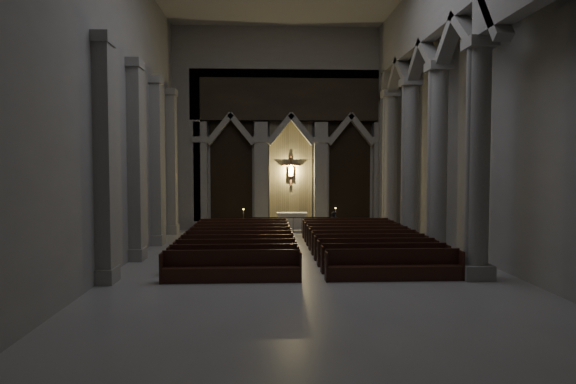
% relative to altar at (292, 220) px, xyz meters
% --- Properties ---
extents(room, '(24.00, 24.10, 12.00)m').
position_rel_altar_xyz_m(room, '(-0.00, -10.55, 6.99)').
color(room, '#9B9993').
rests_on(room, ground).
extents(sanctuary_wall, '(14.00, 0.77, 12.00)m').
position_rel_altar_xyz_m(sanctuary_wall, '(-0.00, 0.98, 6.01)').
color(sanctuary_wall, gray).
rests_on(sanctuary_wall, ground).
extents(right_arcade, '(1.00, 24.00, 12.00)m').
position_rel_altar_xyz_m(right_arcade, '(5.50, -9.22, 7.22)').
color(right_arcade, gray).
rests_on(right_arcade, ground).
extents(left_pilasters, '(0.60, 13.00, 8.03)m').
position_rel_altar_xyz_m(left_pilasters, '(-6.75, -7.05, 3.30)').
color(left_pilasters, gray).
rests_on(left_pilasters, ground).
extents(sanctuary_step, '(8.50, 2.60, 0.15)m').
position_rel_altar_xyz_m(sanctuary_step, '(-0.00, 0.05, -0.53)').
color(sanctuary_step, gray).
rests_on(sanctuary_step, ground).
extents(altar, '(1.78, 0.71, 0.91)m').
position_rel_altar_xyz_m(altar, '(0.00, 0.00, 0.00)').
color(altar, '#B8B2A2').
rests_on(altar, sanctuary_step).
extents(altar_rail, '(4.87, 0.09, 0.96)m').
position_rel_altar_xyz_m(altar_rail, '(-0.00, -1.39, 0.03)').
color(altar_rail, black).
rests_on(altar_rail, ground).
extents(candle_stand_left, '(0.24, 0.24, 1.40)m').
position_rel_altar_xyz_m(candle_stand_left, '(-2.78, -1.40, -0.23)').
color(candle_stand_left, '#A47332').
rests_on(candle_stand_left, ground).
extents(candle_stand_right, '(0.24, 0.24, 1.40)m').
position_rel_altar_xyz_m(candle_stand_right, '(2.45, -0.86, -0.23)').
color(candle_stand_right, '#A47332').
rests_on(candle_stand_right, ground).
extents(pews, '(10.00, 10.51, 1.03)m').
position_rel_altar_xyz_m(pews, '(-0.00, -8.11, -0.27)').
color(pews, black).
rests_on(pews, ground).
extents(worshipper, '(0.50, 0.33, 1.35)m').
position_rel_altar_xyz_m(worshipper, '(2.10, -2.80, 0.07)').
color(worshipper, black).
rests_on(worshipper, ground).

